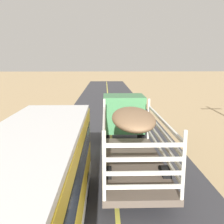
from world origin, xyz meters
The scene contains 2 objects.
livestock_truck centered at (0.76, 9.46, 1.79)m, with size 2.53×9.70×3.02m.
bus centered at (-2.28, 1.46, 1.75)m, with size 2.54×10.00×3.21m.
Camera 1 is at (-0.38, -4.06, 5.02)m, focal length 41.19 mm.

